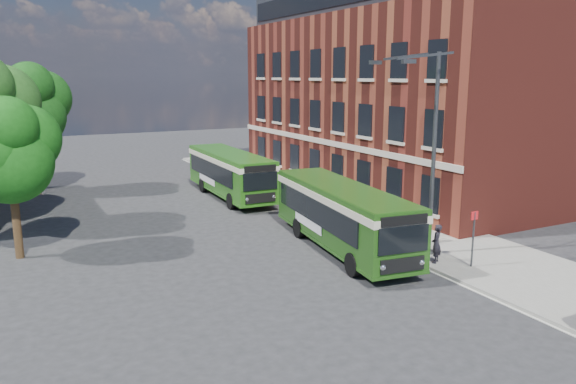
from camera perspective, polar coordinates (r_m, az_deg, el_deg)
ground at (r=24.97m, az=1.88°, el=-6.98°), size 120.00×120.00×0.00m
pavement at (r=35.03m, az=5.57°, el=-1.39°), size 6.00×48.00×0.15m
kerb_line at (r=33.53m, az=1.16°, el=-2.06°), size 0.12×48.00×0.01m
brick_office at (r=41.44m, az=11.02°, el=10.11°), size 12.10×26.00×14.20m
street_lamp at (r=25.01m, az=13.98°, el=3.99°), size 2.96×2.38×9.00m
bus_stop_sign at (r=24.61m, az=18.31°, el=-4.19°), size 0.35×0.08×2.52m
bus_front at (r=26.18m, az=5.51°, el=-1.97°), size 3.80×10.95×3.02m
bus_rear at (r=37.54m, az=-5.92°, el=2.22°), size 2.82×10.53×3.02m
pedestrian_a at (r=24.82m, az=14.84°, el=-5.09°), size 0.73×0.69×1.68m
pedestrian_b at (r=27.56m, az=13.42°, el=-3.42°), size 0.98×0.92×1.60m
tree_left at (r=27.00m, az=-26.35°, el=3.88°), size 4.27×4.06×7.21m
tree_right at (r=41.53m, az=-24.61°, el=7.99°), size 5.27×5.01×8.90m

